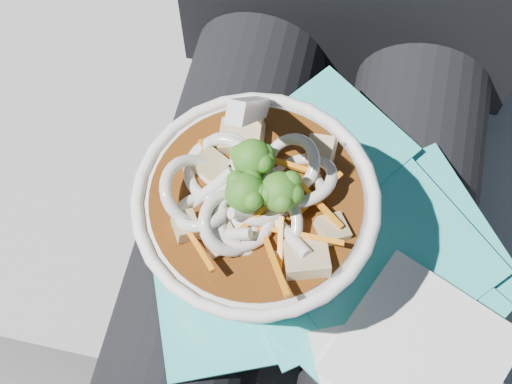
% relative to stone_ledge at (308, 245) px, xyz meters
% --- Properties ---
extents(ground, '(20.00, 20.00, 0.00)m').
position_rel_stone_ledge_xyz_m(ground, '(0.00, -0.15, -0.24)').
color(ground, slate).
rests_on(ground, ground).
extents(stone_ledge, '(1.00, 0.50, 0.47)m').
position_rel_stone_ledge_xyz_m(stone_ledge, '(0.00, 0.00, 0.00)').
color(stone_ledge, gray).
rests_on(stone_ledge, ground).
extents(lap, '(0.31, 0.48, 0.14)m').
position_rel_stone_ledge_xyz_m(lap, '(0.00, -0.15, 0.31)').
color(lap, black).
rests_on(lap, stone_ledge).
extents(person_body, '(0.34, 0.94, 1.01)m').
position_rel_stone_ledge_xyz_m(person_body, '(-0.00, -0.06, 0.33)').
color(person_body, black).
rests_on(person_body, ground).
extents(plastic_bag, '(0.32, 0.32, 0.01)m').
position_rel_stone_ledge_xyz_m(plastic_bag, '(0.03, -0.15, 0.38)').
color(plastic_bag, '#2BB6B1').
rests_on(plastic_bag, lap).
extents(napkins, '(0.17, 0.20, 0.01)m').
position_rel_stone_ledge_xyz_m(napkins, '(0.10, -0.24, 0.39)').
color(napkins, silver).
rests_on(napkins, plastic_bag).
extents(udon_bowl, '(0.17, 0.17, 0.21)m').
position_rel_stone_ledge_xyz_m(udon_bowl, '(-0.04, -0.16, 0.45)').
color(udon_bowl, white).
rests_on(udon_bowl, plastic_bag).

